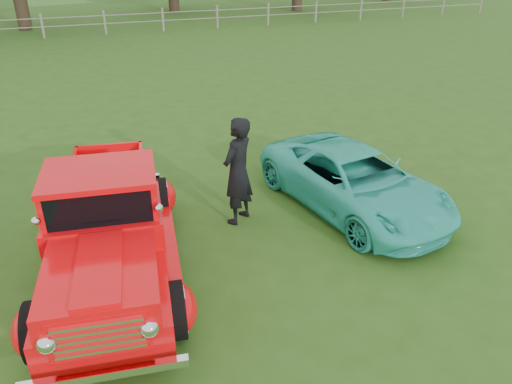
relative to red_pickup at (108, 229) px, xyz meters
name	(u,v)px	position (x,y,z in m)	size (l,w,h in m)	color
ground	(231,282)	(1.63, -0.80, -0.80)	(140.00, 140.00, 0.00)	#2A4F15
distant_hills	(48,23)	(-2.45, 58.66, -5.34)	(116.00, 60.00, 18.00)	#2E6124
fence_line	(105,22)	(1.63, 21.20, -0.19)	(48.00, 0.12, 1.20)	gray
red_pickup	(108,229)	(0.00, 0.00, 0.00)	(2.65, 5.15, 1.78)	black
teal_sedan	(354,181)	(4.48, 0.61, -0.23)	(1.89, 4.10, 1.14)	#31C5AC
man	(238,171)	(2.30, 0.91, 0.18)	(0.71, 0.47, 1.95)	black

